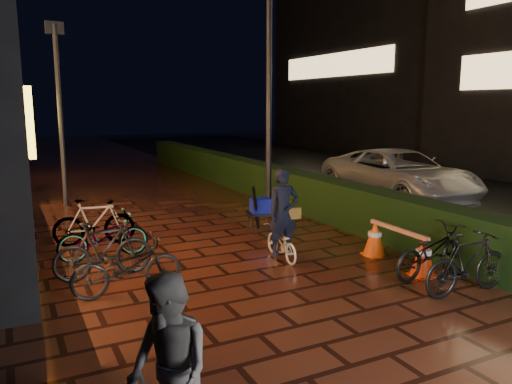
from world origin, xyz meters
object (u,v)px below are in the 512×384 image
bystander_person (169,371)px  traffic_barrier (397,246)px  cyclist (282,226)px  cart_assembly (260,207)px  van (399,174)px

bystander_person → traffic_barrier: bearing=110.0°
cyclist → traffic_barrier: cyclist is taller
cyclist → traffic_barrier: bearing=-35.0°
traffic_barrier → bystander_person: bearing=-149.6°
cart_assembly → van: bearing=16.7°
bystander_person → cart_assembly: size_ratio=1.42×
van → cart_assembly: size_ratio=4.80×
cyclist → traffic_barrier: 2.07m
cart_assembly → bystander_person: bearing=-122.9°
bystander_person → cart_assembly: 7.27m
bystander_person → cart_assembly: bearing=136.7°
bystander_person → cyclist: size_ratio=0.92×
van → cyclist: bearing=-147.7°
bystander_person → van: bystander_person is taller
van → cart_assembly: (-5.51, -1.65, -0.18)m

